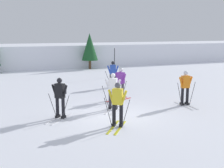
% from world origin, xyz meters
% --- Properties ---
extents(ground_plane, '(120.00, 120.00, 0.00)m').
position_xyz_m(ground_plane, '(0.00, 0.00, 0.00)').
color(ground_plane, white).
extents(far_snow_ridge, '(80.00, 7.44, 2.24)m').
position_xyz_m(far_snow_ridge, '(0.00, 19.97, 1.12)').
color(far_snow_ridge, white).
rests_on(far_snow_ridge, ground).
extents(skier_white, '(1.23, 1.52, 1.71)m').
position_xyz_m(skier_white, '(0.43, 0.84, 0.92)').
color(skier_white, silver).
rests_on(skier_white, ground).
extents(skier_blue, '(1.00, 1.61, 1.71)m').
position_xyz_m(skier_blue, '(2.41, 5.82, 0.92)').
color(skier_blue, '#237AC6').
rests_on(skier_blue, ground).
extents(skier_orange, '(1.00, 1.62, 1.71)m').
position_xyz_m(skier_orange, '(4.00, 0.26, 0.92)').
color(skier_orange, silver).
rests_on(skier_orange, ground).
extents(skier_black, '(1.36, 1.42, 1.71)m').
position_xyz_m(skier_black, '(-2.11, 0.39, 0.95)').
color(skier_black, silver).
rests_on(skier_black, ground).
extents(skier_yellow, '(1.26, 1.50, 1.71)m').
position_xyz_m(skier_yellow, '(-0.32, -1.49, 0.92)').
color(skier_yellow, gold).
rests_on(skier_yellow, ground).
extents(skier_purple, '(1.61, 1.00, 1.71)m').
position_xyz_m(skier_purple, '(1.53, 2.51, 0.92)').
color(skier_purple, red).
rests_on(skier_purple, ground).
extents(trail_marker_pole, '(0.05, 0.05, 2.29)m').
position_xyz_m(trail_marker_pole, '(4.18, 9.89, 1.15)').
color(trail_marker_pole, black).
rests_on(trail_marker_pole, ground).
extents(conifer_far_right, '(1.59, 1.59, 3.46)m').
position_xyz_m(conifer_far_right, '(3.82, 15.40, 2.14)').
color(conifer_far_right, '#513823').
rests_on(conifer_far_right, ground).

